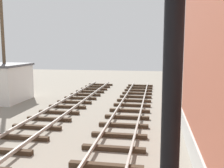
# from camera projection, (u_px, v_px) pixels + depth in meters

# --- Properties ---
(signal_mast) EXTENTS (0.36, 0.40, 5.77)m
(signal_mast) POSITION_uv_depth(u_px,v_px,m) (172.00, 90.00, 2.37)
(signal_mast) COLOR black
(signal_mast) RESTS_ON ground
(control_hut) EXTENTS (3.00, 3.80, 2.76)m
(control_hut) POSITION_uv_depth(u_px,v_px,m) (4.00, 83.00, 19.27)
(control_hut) COLOR silver
(control_hut) RESTS_ON ground
(utility_pole_far) EXTENTS (1.80, 0.24, 9.44)m
(utility_pole_far) POSITION_uv_depth(u_px,v_px,m) (3.00, 35.00, 19.46)
(utility_pole_far) COLOR brown
(utility_pole_far) RESTS_ON ground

